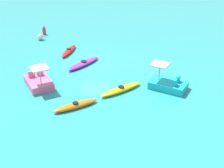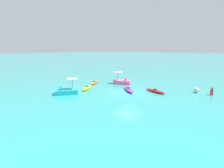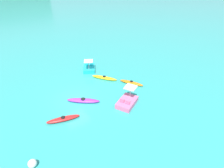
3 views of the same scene
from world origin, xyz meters
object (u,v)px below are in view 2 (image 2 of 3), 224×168
at_px(kayak_purple, 129,89).
at_px(pedal_boat_cyan, 66,91).
at_px(buoy_white, 196,90).
at_px(pedal_boat_pink, 122,81).
at_px(kayak_orange, 94,83).
at_px(person_near_shore, 212,92).
at_px(kayak_red, 155,91).
at_px(kayak_yellow, 87,88).

height_order(kayak_purple, pedal_boat_cyan, pedal_boat_cyan).
bearing_deg(buoy_white, kayak_purple, 36.84).
distance_m(kayak_purple, buoy_white, 7.66).
height_order(kayak_purple, pedal_boat_pink, pedal_boat_pink).
xyz_separation_m(kayak_orange, pedal_boat_pink, (-2.89, -2.78, 0.17)).
xyz_separation_m(buoy_white, person_near_shore, (-1.62, 0.10, 0.09)).
bearing_deg(person_near_shore, pedal_boat_cyan, 41.78).
bearing_deg(kayak_purple, pedal_boat_cyan, 56.49).
height_order(kayak_red, pedal_boat_pink, pedal_boat_pink).
distance_m(kayak_orange, pedal_boat_cyan, 6.50).
height_order(kayak_orange, buoy_white, buoy_white).
xyz_separation_m(kayak_purple, pedal_boat_cyan, (3.94, 5.96, 0.17)).
bearing_deg(person_near_shore, kayak_orange, 17.36).
bearing_deg(buoy_white, pedal_boat_cyan, 46.32).
distance_m(kayak_yellow, pedal_boat_cyan, 3.22).
bearing_deg(buoy_white, kayak_yellow, 35.14).
relative_size(kayak_red, kayak_purple, 0.98).
bearing_deg(kayak_purple, kayak_red, -151.69).
height_order(pedal_boat_pink, person_near_shore, pedal_boat_pink).
relative_size(kayak_yellow, pedal_boat_cyan, 1.07).
height_order(pedal_boat_pink, buoy_white, pedal_boat_pink).
distance_m(kayak_yellow, person_near_shore, 14.08).
bearing_deg(kayak_purple, buoy_white, -143.16).
bearing_deg(kayak_orange, kayak_yellow, 124.96).
relative_size(kayak_yellow, person_near_shore, 3.45).
distance_m(kayak_purple, person_near_shore, 8.96).
xyz_separation_m(kayak_red, buoy_white, (-3.41, -3.13, 0.14)).
relative_size(kayak_red, person_near_shore, 3.38).
bearing_deg(pedal_boat_cyan, kayak_purple, -123.51).
xyz_separation_m(kayak_orange, buoy_white, (-12.44, -4.50, 0.14)).
height_order(kayak_purple, buoy_white, buoy_white).
bearing_deg(kayak_red, pedal_boat_pink, -12.93).
bearing_deg(kayak_red, person_near_shore, -148.96).
bearing_deg(person_near_shore, kayak_purple, 30.09).
relative_size(pedal_boat_pink, buoy_white, 4.72).
xyz_separation_m(kayak_orange, kayak_purple, (-6.31, 0.10, 0.00)).
bearing_deg(kayak_purple, kayak_yellow, 32.59).
distance_m(kayak_yellow, kayak_red, 8.20).
bearing_deg(kayak_red, kayak_orange, 8.61).
height_order(kayak_yellow, pedal_boat_cyan, pedal_boat_cyan).
height_order(kayak_yellow, pedal_boat_pink, pedal_boat_pink).
distance_m(pedal_boat_cyan, buoy_white, 14.59).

